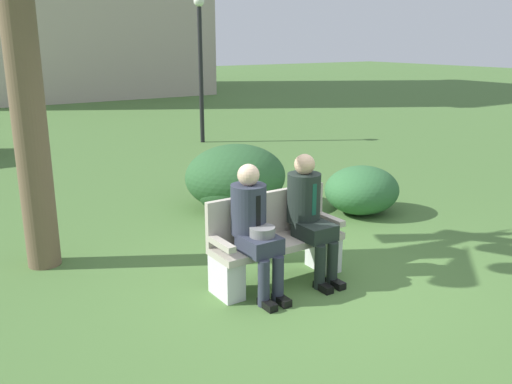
{
  "coord_description": "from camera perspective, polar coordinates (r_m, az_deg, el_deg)",
  "views": [
    {
      "loc": [
        -3.37,
        -3.92,
        2.39
      ],
      "look_at": [
        -0.36,
        0.67,
        0.85
      ],
      "focal_mm": 38.62,
      "sensor_mm": 36.0,
      "label": 1
    }
  ],
  "objects": [
    {
      "name": "seated_man_left",
      "position": [
        5.18,
        -0.18,
        -3.3
      ],
      "size": [
        0.34,
        0.72,
        1.26
      ],
      "color": "#2D3342",
      "rests_on": "ground"
    },
    {
      "name": "park_bench",
      "position": [
        5.56,
        1.98,
        -5.31
      ],
      "size": [
        1.39,
        0.44,
        0.9
      ],
      "color": "#B7AD9E",
      "rests_on": "ground"
    },
    {
      "name": "seated_man_right",
      "position": [
        5.55,
        5.52,
        -1.92
      ],
      "size": [
        0.34,
        0.72,
        1.28
      ],
      "color": "#1E2823",
      "rests_on": "ground"
    },
    {
      "name": "shrub_mid_lawn",
      "position": [
        7.94,
        -2.13,
        1.62
      ],
      "size": [
        1.48,
        1.36,
        0.92
      ],
      "primitive_type": "ellipsoid",
      "color": "#2D5B30",
      "rests_on": "ground"
    },
    {
      "name": "street_lamp",
      "position": [
        13.0,
        -5.79,
        14.06
      ],
      "size": [
        0.24,
        0.24,
        3.3
      ],
      "color": "black",
      "rests_on": "ground"
    },
    {
      "name": "shrub_far_lawn",
      "position": [
        7.84,
        10.9,
        0.21
      ],
      "size": [
        1.07,
        0.99,
        0.67
      ],
      "primitive_type": "ellipsoid",
      "color": "#316737",
      "rests_on": "ground"
    },
    {
      "name": "shrub_near_bench",
      "position": [
        7.79,
        -2.46,
        0.31
      ],
      "size": [
        1.05,
        0.96,
        0.65
      ],
      "primitive_type": "ellipsoid",
      "color": "#2A542B",
      "rests_on": "ground"
    },
    {
      "name": "ground_plane",
      "position": [
        5.69,
        6.81,
        -9.26
      ],
      "size": [
        80.0,
        80.0,
        0.0
      ],
      "primitive_type": "plane",
      "color": "#497035"
    }
  ]
}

